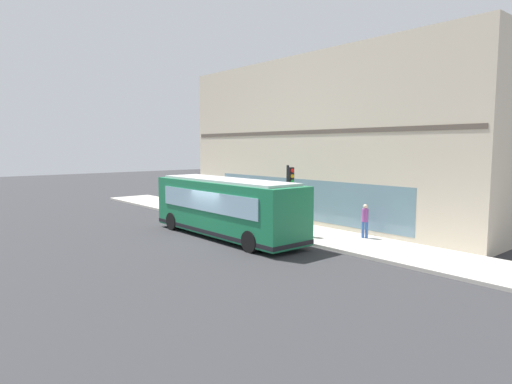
% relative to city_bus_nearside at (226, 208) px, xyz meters
% --- Properties ---
extents(ground, '(120.00, 120.00, 0.00)m').
position_rel_city_bus_nearside_xyz_m(ground, '(-0.78, -0.01, -1.55)').
color(ground, '#2D2D30').
extents(sidewalk_curb, '(3.73, 40.00, 0.15)m').
position_rel_city_bus_nearside_xyz_m(sidewalk_curb, '(3.69, -0.01, -1.48)').
color(sidewalk_curb, '#B2ADA3').
rests_on(sidewalk_curb, ground).
extents(building_corner, '(8.01, 21.67, 10.16)m').
position_rel_city_bus_nearside_xyz_m(building_corner, '(9.53, -0.01, 3.52)').
color(building_corner, beige).
rests_on(building_corner, ground).
extents(city_bus_nearside, '(2.65, 10.05, 3.07)m').
position_rel_city_bus_nearside_xyz_m(city_bus_nearside, '(0.00, 0.00, 0.00)').
color(city_bus_nearside, '#197247').
rests_on(city_bus_nearside, ground).
extents(traffic_light_near_corner, '(0.32, 0.49, 3.63)m').
position_rel_city_bus_nearside_xyz_m(traffic_light_near_corner, '(2.44, -2.25, 1.13)').
color(traffic_light_near_corner, black).
rests_on(traffic_light_near_corner, sidewalk_curb).
extents(fire_hydrant, '(0.35, 0.35, 0.74)m').
position_rel_city_bus_nearside_xyz_m(fire_hydrant, '(3.68, 1.55, -1.04)').
color(fire_hydrant, yellow).
rests_on(fire_hydrant, sidewalk_curb).
extents(pedestrian_near_hydrant, '(0.32, 0.32, 1.57)m').
position_rel_city_bus_nearside_xyz_m(pedestrian_near_hydrant, '(2.39, 2.90, -0.51)').
color(pedestrian_near_hydrant, silver).
rests_on(pedestrian_near_hydrant, sidewalk_curb).
extents(pedestrian_walking_along_curb, '(0.32, 0.32, 1.71)m').
position_rel_city_bus_nearside_xyz_m(pedestrian_walking_along_curb, '(4.77, -5.30, -0.42)').
color(pedestrian_walking_along_curb, '#3359A5').
rests_on(pedestrian_walking_along_curb, sidewalk_curb).
extents(pedestrian_by_light_pole, '(0.32, 0.32, 1.76)m').
position_rel_city_bus_nearside_xyz_m(pedestrian_by_light_pole, '(3.65, -0.75, -0.39)').
color(pedestrian_by_light_pole, '#99994C').
rests_on(pedestrian_by_light_pole, sidewalk_curb).
extents(pedestrian_near_building_entrance, '(0.32, 0.32, 1.58)m').
position_rel_city_bus_nearside_xyz_m(pedestrian_near_building_entrance, '(3.80, 8.42, -0.50)').
color(pedestrian_near_building_entrance, '#3359A5').
rests_on(pedestrian_near_building_entrance, sidewalk_curb).
extents(newspaper_vending_box, '(0.44, 0.43, 0.90)m').
position_rel_city_bus_nearside_xyz_m(newspaper_vending_box, '(3.69, 3.71, -0.95)').
color(newspaper_vending_box, '#263F99').
rests_on(newspaper_vending_box, sidewalk_curb).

